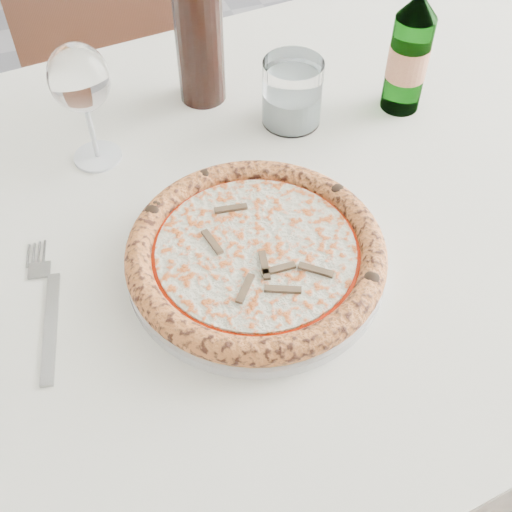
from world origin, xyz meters
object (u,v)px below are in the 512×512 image
object	(u,v)px
plate	(256,262)
pizza	(256,252)
tumbler	(292,97)
chair_far	(114,65)
dining_table	(231,254)
wine_bottle	(198,23)
beer_bottle	(409,53)
wine_glass	(80,81)

from	to	relation	value
plate	pizza	size ratio (longest dim) A/B	1.00
tumbler	chair_far	bearing A→B (deg)	106.27
dining_table	plate	distance (m)	0.14
chair_far	plate	size ratio (longest dim) A/B	3.10
dining_table	wine_bottle	distance (m)	0.32
tumbler	beer_bottle	size ratio (longest dim) A/B	0.43
chair_far	beer_bottle	bearing A→B (deg)	-61.22
wine_glass	beer_bottle	bearing A→B (deg)	-5.11
plate	wine_bottle	size ratio (longest dim) A/B	1.07
tumbler	beer_bottle	bearing A→B (deg)	-8.31
pizza	beer_bottle	bearing A→B (deg)	35.30
pizza	beer_bottle	distance (m)	0.38
dining_table	plate	world-z (taller)	plate
chair_far	wine_glass	size ratio (longest dim) A/B	5.43
chair_far	wine_glass	bearing A→B (deg)	-100.69
dining_table	wine_glass	world-z (taller)	wine_glass
tumbler	wine_bottle	size ratio (longest dim) A/B	0.34
pizza	wine_glass	world-z (taller)	wine_glass
plate	wine_glass	size ratio (longest dim) A/B	1.75
plate	beer_bottle	distance (m)	0.39
beer_bottle	chair_far	bearing A→B (deg)	118.78
beer_bottle	dining_table	bearing A→B (deg)	-158.94
plate	tumbler	distance (m)	0.29
dining_table	wine_glass	distance (m)	0.29
dining_table	wine_bottle	xyz separation A→B (m)	(0.04, 0.24, 0.21)
dining_table	plate	bearing A→B (deg)	-90.00
plate	wine_bottle	world-z (taller)	wine_bottle
chair_far	wine_glass	xyz separation A→B (m)	(-0.11, -0.57, 0.35)
chair_far	tumbler	distance (m)	0.67
beer_bottle	wine_bottle	size ratio (longest dim) A/B	0.79
wine_glass	beer_bottle	size ratio (longest dim) A/B	0.78
tumbler	beer_bottle	distance (m)	0.17
plate	wine_glass	world-z (taller)	wine_glass
chair_far	pizza	xyz separation A→B (m)	(0.03, -0.83, 0.25)
beer_bottle	wine_bottle	world-z (taller)	wine_bottle
dining_table	chair_far	world-z (taller)	chair_far
dining_table	wine_glass	xyz separation A→B (m)	(-0.14, 0.16, 0.21)
pizza	wine_glass	distance (m)	0.31
dining_table	beer_bottle	world-z (taller)	beer_bottle
wine_bottle	beer_bottle	bearing A→B (deg)	-25.04
dining_table	beer_bottle	bearing A→B (deg)	21.06
plate	tumbler	bearing A→B (deg)	59.22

